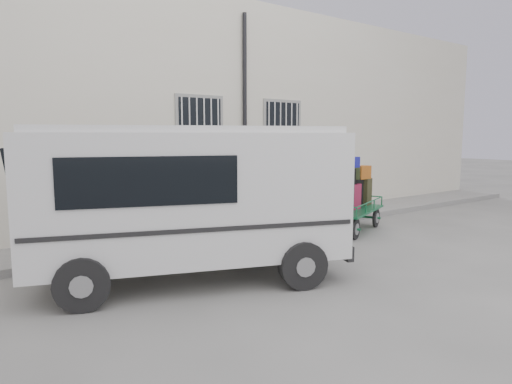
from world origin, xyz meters
name	(u,v)px	position (x,y,z in m)	size (l,w,h in m)	color
ground	(287,250)	(0.00, 0.00, 0.00)	(80.00, 80.00, 0.00)	slate
building	(170,116)	(0.00, 5.50, 3.00)	(24.00, 5.15, 6.00)	beige
sidewalk	(231,229)	(0.00, 2.20, 0.07)	(24.00, 1.70, 0.15)	gray
luggage_cart	(352,195)	(2.50, 0.47, 0.93)	(2.58, 1.78, 1.88)	black
van	(188,193)	(-2.59, -0.51, 1.47)	(5.47, 3.71, 2.56)	silver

